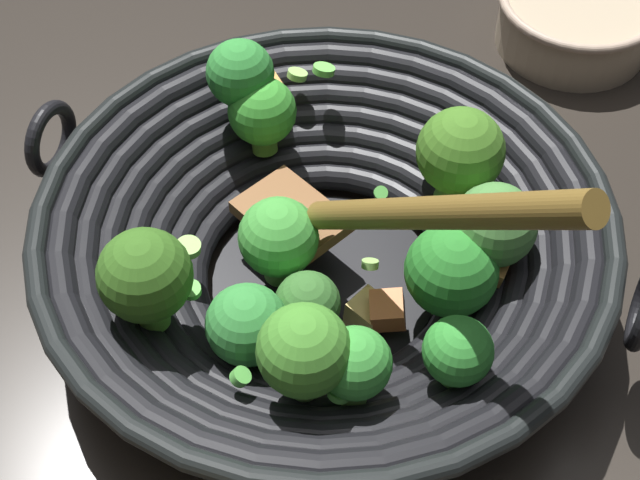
# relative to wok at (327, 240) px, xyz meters

# --- Properties ---
(ground_plane) EXTENTS (4.00, 4.00, 0.00)m
(ground_plane) POSITION_rel_wok_xyz_m (0.00, 0.00, -0.05)
(ground_plane) COLOR #28231E
(wok) EXTENTS (0.37, 0.41, 0.23)m
(wok) POSITION_rel_wok_xyz_m (0.00, 0.00, 0.00)
(wok) COLOR black
(wok) RESTS_ON ground
(prep_bowl) EXTENTS (0.14, 0.14, 0.05)m
(prep_bowl) POSITION_rel_wok_xyz_m (0.31, -0.15, -0.03)
(prep_bowl) COLOR tan
(prep_bowl) RESTS_ON ground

